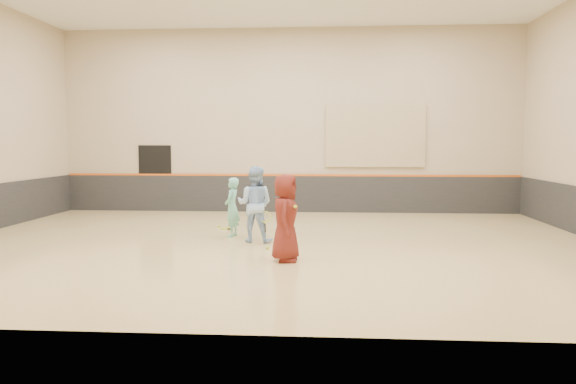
# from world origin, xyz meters

# --- Properties ---
(room) EXTENTS (15.04, 12.04, 6.22)m
(room) POSITION_xyz_m (0.00, 0.00, 0.81)
(room) COLOR tan
(room) RESTS_ON ground
(wainscot_back) EXTENTS (14.90, 0.04, 1.20)m
(wainscot_back) POSITION_xyz_m (0.00, 5.97, 0.60)
(wainscot_back) COLOR #232326
(wainscot_back) RESTS_ON floor
(accent_stripe) EXTENTS (14.90, 0.03, 0.06)m
(accent_stripe) POSITION_xyz_m (0.00, 5.96, 1.22)
(accent_stripe) COLOR #D85914
(accent_stripe) RESTS_ON wall_back
(acoustic_panel) EXTENTS (3.20, 0.08, 2.00)m
(acoustic_panel) POSITION_xyz_m (2.80, 5.95, 2.50)
(acoustic_panel) COLOR tan
(acoustic_panel) RESTS_ON wall_back
(doorway) EXTENTS (1.10, 0.05, 2.20)m
(doorway) POSITION_xyz_m (-4.50, 5.98, 1.10)
(doorway) COLOR black
(doorway) RESTS_ON floor
(girl) EXTENTS (0.42, 0.57, 1.44)m
(girl) POSITION_xyz_m (-1.05, 0.97, 0.72)
(girl) COLOR #77CFBB
(girl) RESTS_ON floor
(instructor) EXTENTS (0.94, 0.79, 1.75)m
(instructor) POSITION_xyz_m (-0.40, 0.29, 0.87)
(instructor) COLOR #9CC3F2
(instructor) RESTS_ON floor
(young_man) EXTENTS (0.56, 0.84, 1.68)m
(young_man) POSITION_xyz_m (0.46, -1.77, 0.84)
(young_man) COLOR maroon
(young_man) RESTS_ON floor
(held_racket) EXTENTS (0.40, 0.40, 0.55)m
(held_racket) POSITION_xyz_m (-0.16, 0.14, 0.61)
(held_racket) COLOR #BED72F
(held_racket) RESTS_ON instructor
(spare_racket) EXTENTS (0.73, 0.73, 0.08)m
(spare_racket) POSITION_xyz_m (-1.44, 2.21, 0.04)
(spare_racket) COLOR #A8BC29
(spare_racket) RESTS_ON floor
(ball_under_racket) EXTENTS (0.07, 0.07, 0.07)m
(ball_under_racket) POSITION_xyz_m (-0.02, -0.61, 0.03)
(ball_under_racket) COLOR #BFCD2F
(ball_under_racket) RESTS_ON floor
(ball_in_hand) EXTENTS (0.07, 0.07, 0.07)m
(ball_in_hand) POSITION_xyz_m (0.66, -2.00, 1.09)
(ball_in_hand) COLOR #C4E635
(ball_in_hand) RESTS_ON young_man
(ball_beside_spare) EXTENTS (0.07, 0.07, 0.07)m
(ball_beside_spare) POSITION_xyz_m (-1.67, 2.44, 0.03)
(ball_beside_spare) COLOR #B6D531
(ball_beside_spare) RESTS_ON floor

